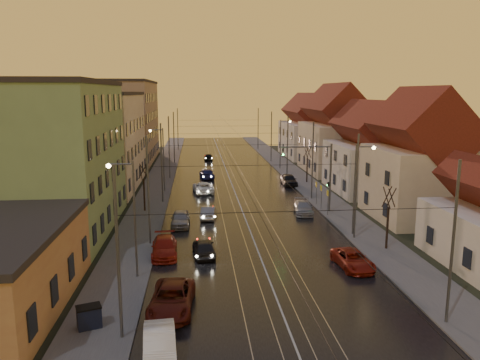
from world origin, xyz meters
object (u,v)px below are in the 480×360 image
object	(u,v)px
parked_left_1	(172,299)
driving_car_3	(207,174)
driving_car_1	(209,212)
parked_right_0	(353,260)
parked_right_2	(289,180)
parked_left_0	(160,346)
traffic_light_mast	(321,169)
driving_car_0	(204,247)
parked_right_1	(303,208)
driving_car_4	(208,157)
dumpster	(89,317)
driving_car_2	(203,187)
street_lamp_1	(358,181)
street_lamp_3	(282,139)
street_lamp_0	(130,208)
street_lamp_2	(161,153)
parked_left_2	(164,247)
parked_left_3	(180,219)

from	to	relation	value
parked_left_1	driving_car_3	bearing A→B (deg)	89.95
driving_car_1	parked_right_0	bearing A→B (deg)	130.95
parked_right_0	parked_right_2	world-z (taller)	parked_right_2
driving_car_3	parked_left_0	world-z (taller)	parked_left_0
traffic_light_mast	driving_car_0	xyz separation A→B (m)	(-12.25, -12.02, -3.92)
traffic_light_mast	parked_right_1	distance (m)	4.35
driving_car_4	dumpster	size ratio (longest dim) A/B	3.14
driving_car_2	parked_right_0	size ratio (longest dim) A/B	1.11
street_lamp_1	driving_car_4	distance (m)	48.73
street_lamp_3	driving_car_1	distance (m)	32.18
driving_car_3	street_lamp_1	bearing A→B (deg)	109.67
driving_car_4	parked_left_0	world-z (taller)	parked_left_0
street_lamp_0	parked_left_0	size ratio (longest dim) A/B	1.89
parked_left_0	parked_right_2	bearing A→B (deg)	65.74
street_lamp_2	street_lamp_1	bearing A→B (deg)	-47.68
street_lamp_2	parked_left_2	distance (m)	24.12
parked_left_3	parked_right_1	xyz separation A→B (m)	(12.49, 3.47, -0.08)
parked_left_1	parked_right_0	size ratio (longest dim) A/B	1.18
driving_car_0	driving_car_1	xyz separation A→B (m)	(0.64, 10.77, -0.04)
parked_left_0	parked_right_1	xyz separation A→B (m)	(12.75, 25.77, -0.06)
driving_car_0	driving_car_2	world-z (taller)	driving_car_2
parked_left_2	driving_car_2	bearing A→B (deg)	78.97
parked_right_1	parked_right_2	bearing A→B (deg)	91.75
dumpster	street_lamp_2	bearing A→B (deg)	67.24
street_lamp_3	driving_car_0	world-z (taller)	street_lamp_3
driving_car_0	street_lamp_2	bearing A→B (deg)	-82.78
traffic_light_mast	dumpster	world-z (taller)	traffic_light_mast
driving_car_0	parked_left_0	bearing A→B (deg)	76.47
parked_right_1	dumpster	world-z (taller)	parked_right_1
dumpster	parked_left_0	bearing A→B (deg)	-59.68
parked_left_1	driving_car_4	bearing A→B (deg)	90.54
driving_car_3	driving_car_4	world-z (taller)	driving_car_3
street_lamp_0	street_lamp_2	world-z (taller)	same
parked_right_2	dumpster	world-z (taller)	parked_right_2
street_lamp_0	driving_car_0	bearing A→B (deg)	39.36
driving_car_0	parked_left_1	bearing A→B (deg)	73.36
parked_left_0	driving_car_3	bearing A→B (deg)	80.92
street_lamp_0	street_lamp_3	size ratio (longest dim) A/B	1.00
street_lamp_1	driving_car_2	size ratio (longest dim) A/B	1.63
parked_right_2	dumpster	bearing A→B (deg)	-116.35
street_lamp_2	parked_right_1	xyz separation A→B (m)	(15.30, -12.23, -4.25)
parked_right_2	parked_left_2	bearing A→B (deg)	-120.08
street_lamp_3	traffic_light_mast	world-z (taller)	street_lamp_3
parked_right_2	dumpster	xyz separation A→B (m)	(-18.05, -37.42, -0.06)
street_lamp_1	driving_car_4	xyz separation A→B (m)	(-11.66, 47.12, -4.24)
street_lamp_3	dumpster	world-z (taller)	street_lamp_3
street_lamp_1	parked_left_0	distance (m)	24.22
traffic_light_mast	parked_left_2	distance (m)	19.61
street_lamp_2	parked_right_1	world-z (taller)	street_lamp_2
street_lamp_3	dumpster	bearing A→B (deg)	-111.05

